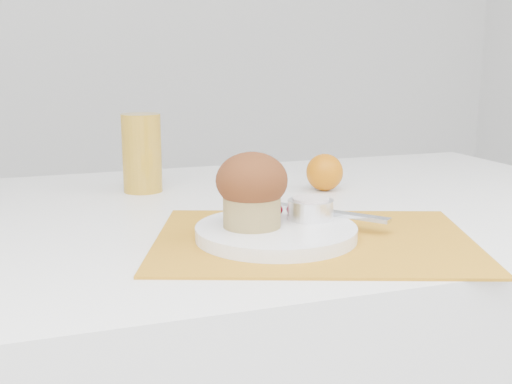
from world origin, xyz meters
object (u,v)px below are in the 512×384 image
object	(u,v)px
plate	(276,232)
orange	(325,172)
juice_glass	(142,153)
muffin	(252,189)

from	to	relation	value
plate	orange	world-z (taller)	orange
orange	juice_glass	distance (m)	0.33
muffin	juice_glass	bearing A→B (deg)	102.71
orange	juice_glass	size ratio (longest dim) A/B	0.48
plate	muffin	world-z (taller)	muffin
plate	orange	size ratio (longest dim) A/B	3.20
plate	juice_glass	size ratio (longest dim) A/B	1.53
orange	plate	bearing A→B (deg)	-126.05
plate	juice_glass	bearing A→B (deg)	106.91
orange	juice_glass	xyz separation A→B (m)	(-0.31, 0.10, 0.04)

